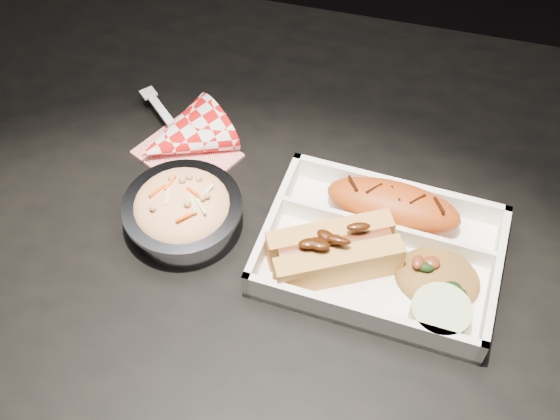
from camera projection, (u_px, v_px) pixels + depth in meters
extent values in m
cube|color=black|center=(294.00, 235.00, 0.81)|extent=(1.20, 0.80, 0.03)
cylinder|color=black|center=(66.00, 149.00, 1.40)|extent=(0.05, 0.05, 0.72)
cube|color=white|center=(379.00, 259.00, 0.76)|extent=(0.26, 0.20, 0.01)
cube|color=white|center=(398.00, 192.00, 0.80)|extent=(0.25, 0.02, 0.04)
cube|color=white|center=(360.00, 318.00, 0.70)|extent=(0.25, 0.02, 0.04)
cube|color=white|center=(273.00, 222.00, 0.78)|extent=(0.02, 0.18, 0.04)
cube|color=white|center=(494.00, 282.00, 0.73)|extent=(0.02, 0.18, 0.04)
cube|color=white|center=(385.00, 234.00, 0.77)|extent=(0.23, 0.02, 0.03)
ellipsoid|color=#B14411|center=(393.00, 205.00, 0.78)|extent=(0.16, 0.07, 0.04)
cube|color=#D09147|center=(338.00, 266.00, 0.73)|extent=(0.13, 0.09, 0.04)
cube|color=#D09147|center=(330.00, 240.00, 0.75)|extent=(0.13, 0.09, 0.04)
cylinder|color=brown|center=(334.00, 248.00, 0.73)|extent=(0.12, 0.08, 0.03)
ellipsoid|color=#8E5E29|center=(439.00, 272.00, 0.73)|extent=(0.10, 0.08, 0.03)
cylinder|color=#B7CE9C|center=(440.00, 316.00, 0.70)|extent=(0.06, 0.06, 0.03)
cylinder|color=silver|center=(184.00, 216.00, 0.78)|extent=(0.12, 0.12, 0.04)
cylinder|color=silver|center=(182.00, 206.00, 0.77)|extent=(0.13, 0.13, 0.01)
ellipsoid|color=beige|center=(182.00, 206.00, 0.77)|extent=(0.11, 0.11, 0.04)
cube|color=red|center=(187.00, 154.00, 0.86)|extent=(0.14, 0.13, 0.00)
cone|color=red|center=(181.00, 138.00, 0.86)|extent=(0.15, 0.15, 0.10)
cube|color=white|center=(161.00, 109.00, 0.88)|extent=(0.05, 0.05, 0.00)
cube|color=white|center=(148.00, 93.00, 0.90)|extent=(0.03, 0.03, 0.00)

